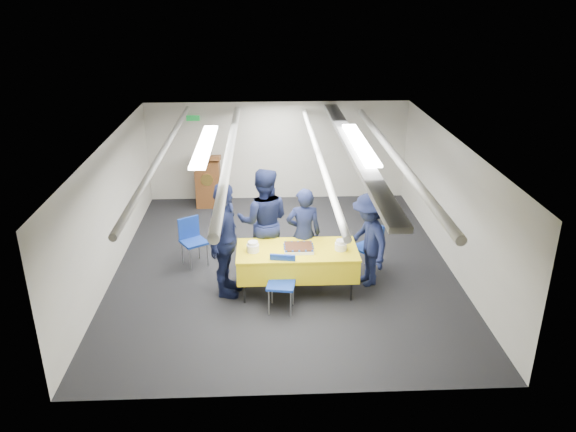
% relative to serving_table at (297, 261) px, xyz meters
% --- Properties ---
extents(ground, '(7.00, 7.00, 0.00)m').
position_rel_serving_table_xyz_m(ground, '(-0.19, 0.94, -0.56)').
color(ground, black).
rests_on(ground, ground).
extents(room_shell, '(6.00, 7.00, 2.30)m').
position_rel_serving_table_xyz_m(room_shell, '(-0.10, 1.34, 1.25)').
color(room_shell, beige).
rests_on(room_shell, ground).
extents(serving_table, '(1.96, 0.93, 0.77)m').
position_rel_serving_table_xyz_m(serving_table, '(0.00, 0.00, 0.00)').
color(serving_table, black).
rests_on(serving_table, ground).
extents(sheet_cake, '(0.49, 0.38, 0.09)m').
position_rel_serving_table_xyz_m(sheet_cake, '(0.02, -0.04, 0.25)').
color(sheet_cake, white).
rests_on(sheet_cake, serving_table).
extents(plate_stack_left, '(0.20, 0.20, 0.17)m').
position_rel_serving_table_xyz_m(plate_stack_left, '(-0.71, -0.05, 0.29)').
color(plate_stack_left, white).
rests_on(plate_stack_left, serving_table).
extents(plate_stack_right, '(0.20, 0.20, 0.17)m').
position_rel_serving_table_xyz_m(plate_stack_right, '(0.70, -0.05, 0.29)').
color(plate_stack_right, white).
rests_on(plate_stack_right, serving_table).
extents(podium, '(0.62, 0.53, 1.25)m').
position_rel_serving_table_xyz_m(podium, '(-1.79, 3.98, 0.05)').
color(podium, brown).
rests_on(podium, ground).
extents(chair_near, '(0.48, 0.48, 0.87)m').
position_rel_serving_table_xyz_m(chair_near, '(-0.27, -0.49, -0.03)').
color(chair_near, gray).
rests_on(chair_near, ground).
extents(chair_right, '(0.59, 0.59, 0.87)m').
position_rel_serving_table_xyz_m(chair_right, '(1.34, 0.72, -0.03)').
color(chair_right, gray).
rests_on(chair_right, ground).
extents(chair_left, '(0.58, 0.58, 0.87)m').
position_rel_serving_table_xyz_m(chair_left, '(-1.84, 1.10, -0.03)').
color(chair_left, gray).
rests_on(chair_left, ground).
extents(sailor_a, '(0.61, 0.42, 1.64)m').
position_rel_serving_table_xyz_m(sailor_a, '(0.14, 0.48, 0.26)').
color(sailor_a, black).
rests_on(sailor_a, ground).
extents(sailor_b, '(0.97, 0.78, 1.91)m').
position_rel_serving_table_xyz_m(sailor_b, '(-0.54, 0.73, 0.40)').
color(sailor_b, black).
rests_on(sailor_b, ground).
extents(sailor_c, '(0.70, 1.20, 1.93)m').
position_rel_serving_table_xyz_m(sailor_c, '(-1.17, -0.03, 0.41)').
color(sailor_c, black).
rests_on(sailor_c, ground).
extents(sailor_d, '(0.88, 1.18, 1.62)m').
position_rel_serving_table_xyz_m(sailor_d, '(1.20, 0.22, 0.25)').
color(sailor_d, black).
rests_on(sailor_d, ground).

